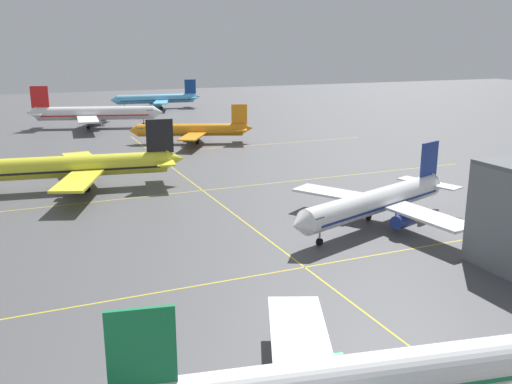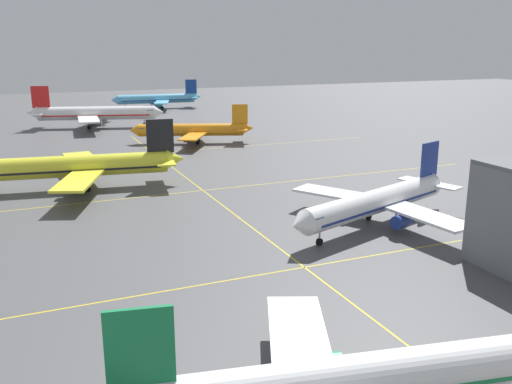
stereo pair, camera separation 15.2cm
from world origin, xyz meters
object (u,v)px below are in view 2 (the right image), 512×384
Objects in this scene: airliner_third_row at (78,166)px; airliner_far_left_stand at (193,130)px; airliner_second_row at (377,201)px; airliner_distant_taxiway at (158,99)px; airliner_far_right_stand at (95,113)px; airliner_front_gate at (336,382)px.

airliner_far_left_stand is at bearing 49.05° from airliner_third_row.
airliner_second_row is 160.05m from airliner_distant_taxiway.
airliner_third_row is 1.08× the size of airliner_distant_taxiway.
airliner_far_right_stand reaches higher than airliner_third_row.
airliner_second_row is 53.54m from airliner_third_row.
airliner_second_row is 1.06× the size of airliner_far_left_stand.
airliner_second_row is at bearing -78.43° from airliner_far_right_stand.
airliner_third_row reaches higher than airliner_far_left_stand.
airliner_far_right_stand is at bearing 80.14° from airliner_third_row.
airliner_distant_taxiway reaches higher than airliner_front_gate.
airliner_front_gate is 114.97m from airliner_far_left_stand.
airliner_far_left_stand is at bearing 77.84° from airliner_front_gate.
airliner_third_row is at bearing 133.58° from airliner_second_row.
airliner_front_gate is 0.99× the size of airliner_second_row.
airliner_second_row is at bearing -46.42° from airliner_third_row.
airliner_far_right_stand is (-23.60, 115.34, 0.77)m from airliner_second_row.
airliner_far_left_stand is 0.87× the size of airliner_distant_taxiway.
airliner_second_row is at bearing 51.65° from airliner_front_gate.
airliner_front_gate is 1.05× the size of airliner_far_left_stand.
airliner_distant_taxiway is at bearing 79.89° from airliner_front_gate.
airliner_third_row is 77.71m from airliner_far_right_stand.
airliner_third_row is 128.72m from airliner_distant_taxiway.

